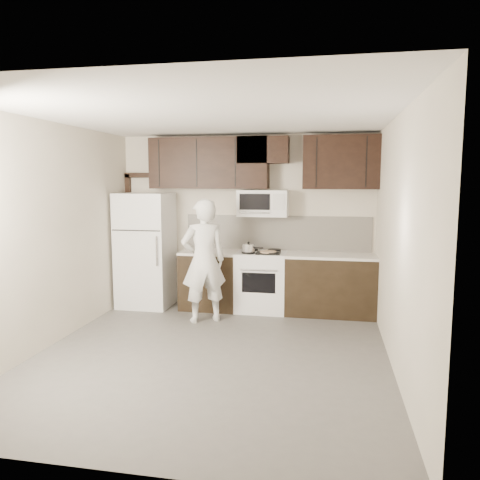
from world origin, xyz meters
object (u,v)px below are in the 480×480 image
(person, at_px, (204,261))
(stove, at_px, (261,281))
(microwave, at_px, (263,203))
(refrigerator, at_px, (146,250))

(person, bearing_deg, stove, -164.89)
(stove, height_order, microwave, microwave)
(person, bearing_deg, refrigerator, -59.06)
(microwave, distance_m, refrigerator, 2.00)
(microwave, height_order, refrigerator, microwave)
(stove, distance_m, microwave, 1.20)
(refrigerator, height_order, person, refrigerator)
(refrigerator, bearing_deg, microwave, 5.15)
(stove, distance_m, person, 1.09)
(stove, relative_size, refrigerator, 0.52)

